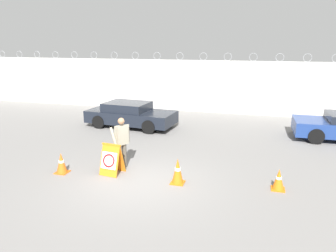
{
  "coord_description": "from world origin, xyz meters",
  "views": [
    {
      "loc": [
        3.43,
        -8.86,
        4.27
      ],
      "look_at": [
        0.29,
        2.25,
        1.28
      ],
      "focal_mm": 35.0,
      "sensor_mm": 36.0,
      "label": 1
    }
  ],
  "objects": [
    {
      "name": "traffic_cone_near",
      "position": [
        1.16,
        0.28,
        0.4
      ],
      "size": [
        0.42,
        0.42,
        0.81
      ],
      "color": "orange",
      "rests_on": "ground_plane"
    },
    {
      "name": "security_guard",
      "position": [
        -1.01,
        1.02,
        1.0
      ],
      "size": [
        0.6,
        0.59,
        1.78
      ],
      "rotation": [
        0.0,
        0.0,
        -2.11
      ],
      "color": "#514C42",
      "rests_on": "ground_plane"
    },
    {
      "name": "traffic_cone_far",
      "position": [
        -2.78,
        0.03,
        0.34
      ],
      "size": [
        0.41,
        0.41,
        0.7
      ],
      "color": "orange",
      "rests_on": "ground_plane"
    },
    {
      "name": "ground_plane",
      "position": [
        0.0,
        0.0,
        0.0
      ],
      "size": [
        90.0,
        90.0,
        0.0
      ],
      "primitive_type": "plane",
      "color": "gray"
    },
    {
      "name": "barricade_sign",
      "position": [
        -1.13,
        0.4,
        0.51
      ],
      "size": [
        0.73,
        0.71,
        1.03
      ],
      "rotation": [
        0.0,
        0.0,
        -0.13
      ],
      "color": "orange",
      "rests_on": "ground_plane"
    },
    {
      "name": "traffic_cone_mid",
      "position": [
        4.14,
        0.65,
        0.32
      ],
      "size": [
        0.4,
        0.4,
        0.64
      ],
      "color": "orange",
      "rests_on": "ground_plane"
    },
    {
      "name": "perimeter_wall",
      "position": [
        -0.0,
        11.15,
        1.59
      ],
      "size": [
        36.0,
        0.3,
        3.62
      ],
      "color": "silver",
      "rests_on": "ground_plane"
    },
    {
      "name": "parked_car_front_coupe",
      "position": [
        -2.88,
        6.39,
        0.64
      ],
      "size": [
        4.64,
        2.32,
        1.26
      ],
      "rotation": [
        0.0,
        0.0,
        -0.1
      ],
      "color": "black",
      "rests_on": "ground_plane"
    }
  ]
}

